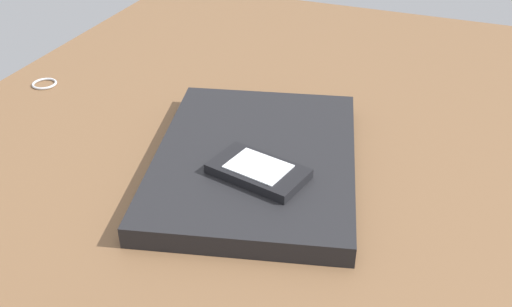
{
  "coord_description": "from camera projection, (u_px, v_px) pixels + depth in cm",
  "views": [
    {
      "loc": [
        -52.94,
        -24.61,
        41.51
      ],
      "look_at": [
        0.2,
        -3.96,
        5.0
      ],
      "focal_mm": 41.63,
      "sensor_mm": 36.0,
      "label": 1
    }
  ],
  "objects": [
    {
      "name": "cell_phone_on_laptop",
      "position": [
        258.0,
        171.0,
        0.63
      ],
      "size": [
        7.94,
        11.21,
        1.23
      ],
      "color": "black",
      "rests_on": "laptop_closed"
    },
    {
      "name": "desk_surface",
      "position": [
        224.0,
        173.0,
        0.71
      ],
      "size": [
        120.0,
        80.0,
        3.0
      ],
      "primitive_type": "cube",
      "color": "brown",
      "rests_on": "ground"
    },
    {
      "name": "key_ring",
      "position": [
        44.0,
        84.0,
        0.87
      ],
      "size": [
        3.6,
        3.6,
        0.36
      ],
      "primitive_type": "torus",
      "color": "silver",
      "rests_on": "desk_surface"
    },
    {
      "name": "laptop_closed",
      "position": [
        256.0,
        160.0,
        0.68
      ],
      "size": [
        34.85,
        29.04,
        2.36
      ],
      "primitive_type": "cube",
      "rotation": [
        0.0,
        0.0,
        0.24
      ],
      "color": "black",
      "rests_on": "desk_surface"
    }
  ]
}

